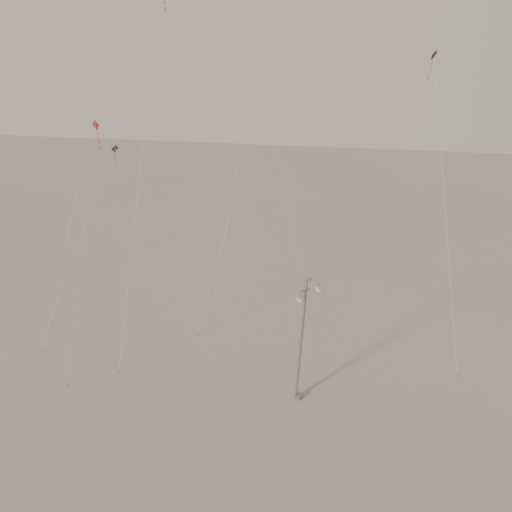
# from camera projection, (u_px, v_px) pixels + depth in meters

# --- Properties ---
(ground) EXTENTS (160.00, 160.00, 0.00)m
(ground) POSITION_uv_depth(u_px,v_px,m) (215.00, 383.00, 31.59)
(ground) COLOR gray
(ground) RESTS_ON ground
(street_lamp) EXTENTS (1.48, 0.87, 8.12)m
(street_lamp) POSITION_uv_depth(u_px,v_px,m) (303.00, 338.00, 28.46)
(street_lamp) COLOR gray
(street_lamp) RESTS_ON ground
(kite_1) EXTENTS (2.54, 6.54, 23.40)m
(kite_1) POSITION_uv_depth(u_px,v_px,m) (149.00, 90.00, 29.74)
(kite_1) COLOR #2A2723
(kite_1) RESTS_ON ground
(kite_3) EXTENTS (1.20, 9.33, 15.06)m
(kite_3) POSITION_uv_depth(u_px,v_px,m) (91.00, 175.00, 33.42)
(kite_3) COLOR maroon
(kite_3) RESTS_ON ground
(kite_4) EXTENTS (3.03, 10.66, 19.47)m
(kite_4) POSITION_uv_depth(u_px,v_px,m) (438.00, 119.00, 34.02)
(kite_4) COLOR #2A2723
(kite_4) RESTS_ON ground
(kite_6) EXTENTS (4.85, 5.22, 13.00)m
(kite_6) POSITION_uv_depth(u_px,v_px,m) (96.00, 199.00, 36.79)
(kite_6) COLOR #2A2723
(kite_6) RESTS_ON ground
(kite_7) EXTENTS (4.12, 6.40, 26.65)m
(kite_7) POSITION_uv_depth(u_px,v_px,m) (261.00, 19.00, 35.10)
(kite_7) COLOR maroon
(kite_7) RESTS_ON ground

